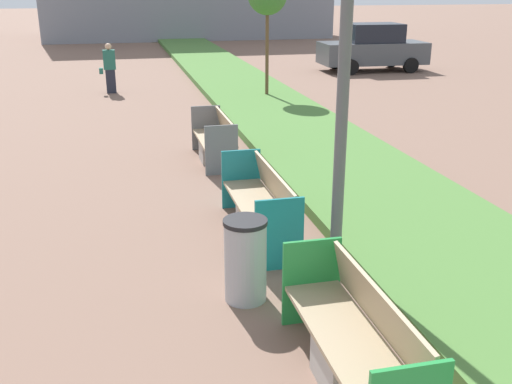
{
  "coord_description": "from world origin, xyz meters",
  "views": [
    {
      "loc": [
        -0.93,
        0.01,
        3.41
      ],
      "look_at": [
        0.9,
        7.78,
        0.6
      ],
      "focal_mm": 42.0,
      "sensor_mm": 36.0,
      "label": 1
    }
  ],
  "objects_px": {
    "pedestrian_walking": "(110,68)",
    "parked_car_distant": "(373,48)",
    "bench_grey_frame": "(215,143)",
    "litter_bin": "(245,260)",
    "bench_green_frame": "(354,347)",
    "bench_teal_frame": "(261,209)"
  },
  "relations": [
    {
      "from": "parked_car_distant",
      "to": "pedestrian_walking",
      "type": "bearing_deg",
      "value": -162.74
    },
    {
      "from": "bench_grey_frame",
      "to": "litter_bin",
      "type": "relative_size",
      "value": 1.97
    },
    {
      "from": "litter_bin",
      "to": "pedestrian_walking",
      "type": "relative_size",
      "value": 0.61
    },
    {
      "from": "bench_teal_frame",
      "to": "bench_grey_frame",
      "type": "xyz_separation_m",
      "value": [
        -0.01,
        3.82,
        -0.01
      ]
    },
    {
      "from": "bench_grey_frame",
      "to": "parked_car_distant",
      "type": "height_order",
      "value": "parked_car_distant"
    },
    {
      "from": "bench_green_frame",
      "to": "litter_bin",
      "type": "bearing_deg",
      "value": 109.48
    },
    {
      "from": "bench_teal_frame",
      "to": "bench_grey_frame",
      "type": "relative_size",
      "value": 1.22
    },
    {
      "from": "bench_teal_frame",
      "to": "bench_grey_frame",
      "type": "distance_m",
      "value": 3.82
    },
    {
      "from": "bench_grey_frame",
      "to": "parked_car_distant",
      "type": "bearing_deg",
      "value": 53.65
    },
    {
      "from": "bench_teal_frame",
      "to": "parked_car_distant",
      "type": "distance_m",
      "value": 17.27
    },
    {
      "from": "bench_green_frame",
      "to": "parked_car_distant",
      "type": "relative_size",
      "value": 0.52
    },
    {
      "from": "bench_green_frame",
      "to": "parked_car_distant",
      "type": "xyz_separation_m",
      "value": [
        8.32,
        18.59,
        0.54
      ]
    },
    {
      "from": "bench_teal_frame",
      "to": "bench_grey_frame",
      "type": "bearing_deg",
      "value": 90.08
    },
    {
      "from": "bench_teal_frame",
      "to": "pedestrian_walking",
      "type": "relative_size",
      "value": 1.47
    },
    {
      "from": "bench_green_frame",
      "to": "bench_grey_frame",
      "type": "height_order",
      "value": "same"
    },
    {
      "from": "bench_grey_frame",
      "to": "pedestrian_walking",
      "type": "xyz_separation_m",
      "value": [
        -1.99,
        8.49,
        0.43
      ]
    },
    {
      "from": "bench_teal_frame",
      "to": "litter_bin",
      "type": "height_order",
      "value": "litter_bin"
    },
    {
      "from": "pedestrian_walking",
      "to": "litter_bin",
      "type": "bearing_deg",
      "value": -84.38
    },
    {
      "from": "pedestrian_walking",
      "to": "parked_car_distant",
      "type": "bearing_deg",
      "value": 15.26
    },
    {
      "from": "bench_green_frame",
      "to": "pedestrian_walking",
      "type": "bearing_deg",
      "value": 97.18
    },
    {
      "from": "bench_grey_frame",
      "to": "pedestrian_walking",
      "type": "height_order",
      "value": "pedestrian_walking"
    },
    {
      "from": "bench_green_frame",
      "to": "bench_grey_frame",
      "type": "distance_m",
      "value": 7.29
    }
  ]
}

